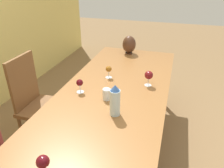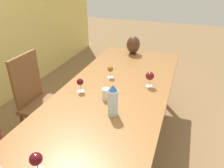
# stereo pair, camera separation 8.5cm
# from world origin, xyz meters

# --- Properties ---
(dining_table) EXTENTS (3.00, 0.98, 0.73)m
(dining_table) POSITION_xyz_m (0.00, 0.00, 0.68)
(dining_table) COLOR #936033
(dining_table) RESTS_ON ground_plane
(water_bottle) EXTENTS (0.08, 0.08, 0.26)m
(water_bottle) POSITION_xyz_m (-0.06, -0.11, 0.86)
(water_bottle) COLOR silver
(water_bottle) RESTS_ON dining_table
(water_tumbler) EXTENTS (0.07, 0.07, 0.10)m
(water_tumbler) POSITION_xyz_m (0.13, 0.02, 0.78)
(water_tumbler) COLOR silver
(water_tumbler) RESTS_ON dining_table
(vase) EXTENTS (0.17, 0.17, 0.24)m
(vase) POSITION_xyz_m (1.32, 0.09, 0.86)
(vase) COLOR #4C2D1E
(vase) RESTS_ON dining_table
(wine_glass_1) EXTENTS (0.08, 0.08, 0.15)m
(wine_glass_1) POSITION_xyz_m (0.49, -0.29, 0.84)
(wine_glass_1) COLOR silver
(wine_glass_1) RESTS_ON dining_table
(wine_glass_2) EXTENTS (0.07, 0.07, 0.13)m
(wine_glass_2) POSITION_xyz_m (0.55, 0.13, 0.82)
(wine_glass_2) COLOR silver
(wine_glass_2) RESTS_ON dining_table
(wine_glass_4) EXTENTS (0.07, 0.07, 0.13)m
(wine_glass_4) POSITION_xyz_m (0.18, 0.29, 0.82)
(wine_glass_4) COLOR silver
(wine_glass_4) RESTS_ON dining_table
(wine_glass_6) EXTENTS (0.07, 0.07, 0.13)m
(wine_glass_6) POSITION_xyz_m (-0.71, 0.10, 0.82)
(wine_glass_6) COLOR silver
(wine_glass_6) RESTS_ON dining_table
(chair_far) EXTENTS (0.44, 0.44, 0.99)m
(chair_far) POSITION_xyz_m (0.24, 0.83, 0.51)
(chair_far) COLOR brown
(chair_far) RESTS_ON ground_plane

